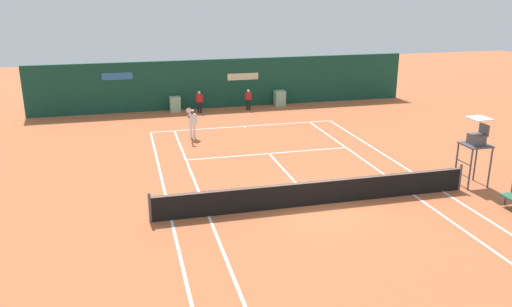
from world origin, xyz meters
TOP-DOWN VIEW (x-y plane):
  - ground_plane at (-0.00, 0.58)m, footprint 80.00×80.00m
  - tennis_net at (0.00, 0.00)m, footprint 12.10×0.10m
  - sponsor_back_wall at (0.01, 16.97)m, footprint 25.00×1.02m
  - umpire_chair at (6.81, 0.36)m, footprint 1.00×1.00m
  - player_on_baseline at (-3.20, 9.94)m, footprint 0.63×0.64m
  - ball_kid_centre_post at (-1.97, 15.70)m, footprint 0.46×0.22m
  - ball_kid_right_post at (1.22, 15.70)m, footprint 0.45×0.20m
  - tennis_ball_by_sideline at (-4.07, 5.93)m, footprint 0.07×0.07m

SIDE VIEW (x-z plane):
  - ground_plane at x=0.00m, z-range 0.00..0.01m
  - tennis_ball_by_sideline at x=-4.07m, z-range 0.00..0.07m
  - tennis_net at x=0.00m, z-range -0.02..1.05m
  - ball_kid_right_post at x=1.22m, z-range 0.10..1.45m
  - ball_kid_centre_post at x=-1.97m, z-range 0.11..1.49m
  - player_on_baseline at x=-3.20m, z-range 0.04..1.83m
  - sponsor_back_wall at x=0.01m, z-range -0.05..3.13m
  - umpire_chair at x=6.81m, z-range 0.43..3.23m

